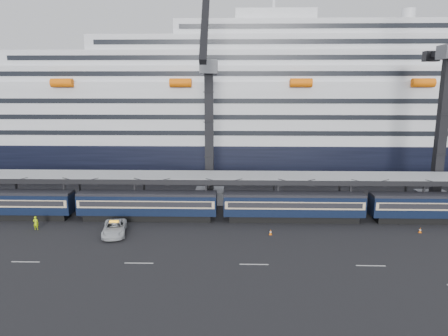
# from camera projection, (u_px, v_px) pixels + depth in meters

# --- Properties ---
(ground) EXTENTS (260.00, 260.00, 0.00)m
(ground) POSITION_uv_depth(u_px,v_px,m) (377.00, 250.00, 44.87)
(ground) COLOR black
(ground) RESTS_ON ground
(train) EXTENTS (133.05, 3.00, 4.05)m
(train) POSITION_uv_depth(u_px,v_px,m) (318.00, 205.00, 54.34)
(train) COLOR black
(train) RESTS_ON ground
(canopy) EXTENTS (130.00, 6.25, 5.53)m
(canopy) POSITION_uv_depth(u_px,v_px,m) (346.00, 177.00, 57.54)
(canopy) COLOR #94979C
(canopy) RESTS_ON ground
(cruise_ship) EXTENTS (214.09, 28.84, 34.00)m
(cruise_ship) POSITION_uv_depth(u_px,v_px,m) (303.00, 114.00, 87.49)
(cruise_ship) COLOR black
(cruise_ship) RESTS_ON ground
(crane_dark_near) EXTENTS (4.50, 17.75, 35.08)m
(crane_dark_near) POSITION_uv_depth(u_px,v_px,m) (209.00, 128.00, 61.21)
(crane_dark_near) COLOR #4B4D53
(crane_dark_near) RESTS_ON ground
(crane_dark_mid) EXTENTS (4.50, 18.24, 39.64)m
(crane_dark_mid) POSITION_uv_depth(u_px,v_px,m) (444.00, 119.00, 59.06)
(crane_dark_mid) COLOR #4B4D53
(crane_dark_mid) RESTS_ON ground
(pickup_truck) EXTENTS (3.84, 6.32, 1.64)m
(pickup_truck) POSITION_uv_depth(u_px,v_px,m) (114.00, 228.00, 49.55)
(pickup_truck) COLOR #BABEC2
(pickup_truck) RESTS_ON ground
(worker) EXTENTS (0.69, 0.48, 1.81)m
(worker) POSITION_uv_depth(u_px,v_px,m) (36.00, 223.00, 51.17)
(worker) COLOR #B0DA0B
(worker) RESTS_ON ground
(traffic_cone_b) EXTENTS (0.39, 0.39, 0.78)m
(traffic_cone_b) POSITION_uv_depth(u_px,v_px,m) (118.00, 227.00, 51.37)
(traffic_cone_b) COLOR #FF6908
(traffic_cone_b) RESTS_ON ground
(traffic_cone_c) EXTENTS (0.34, 0.34, 0.68)m
(traffic_cone_c) POSITION_uv_depth(u_px,v_px,m) (271.00, 232.00, 49.58)
(traffic_cone_c) COLOR #FF6908
(traffic_cone_c) RESTS_ON ground
(traffic_cone_d) EXTENTS (0.34, 0.34, 0.68)m
(traffic_cone_d) POSITION_uv_depth(u_px,v_px,m) (420.00, 230.00, 50.29)
(traffic_cone_d) COLOR #FF6908
(traffic_cone_d) RESTS_ON ground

